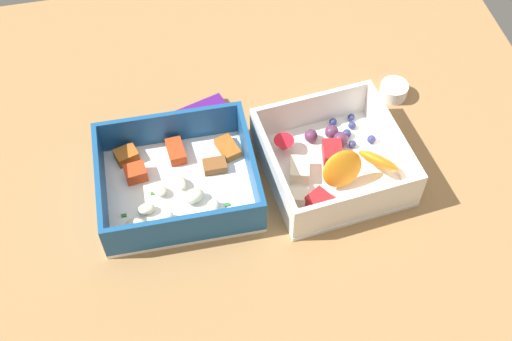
# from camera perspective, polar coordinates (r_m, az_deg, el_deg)

# --- Properties ---
(table_surface) EXTENTS (0.80, 0.80, 0.02)m
(table_surface) POSITION_cam_1_polar(r_m,az_deg,el_deg) (0.81, 0.49, -1.52)
(table_surface) COLOR #9E7547
(table_surface) RESTS_ON ground
(pasta_container) EXTENTS (0.18, 0.16, 0.05)m
(pasta_container) POSITION_cam_1_polar(r_m,az_deg,el_deg) (0.79, -6.81, -0.90)
(pasta_container) COLOR white
(pasta_container) RESTS_ON table_surface
(fruit_bowl) EXTENTS (0.17, 0.17, 0.06)m
(fruit_bowl) POSITION_cam_1_polar(r_m,az_deg,el_deg) (0.80, 6.69, 0.73)
(fruit_bowl) COLOR white
(fruit_bowl) RESTS_ON table_surface
(candy_bar) EXTENTS (0.07, 0.04, 0.01)m
(candy_bar) POSITION_cam_1_polar(r_m,az_deg,el_deg) (0.87, -4.86, 5.06)
(candy_bar) COLOR #51197A
(candy_bar) RESTS_ON table_surface
(paper_cup_liner) EXTENTS (0.04, 0.04, 0.02)m
(paper_cup_liner) POSITION_cam_1_polar(r_m,az_deg,el_deg) (0.91, 11.73, 6.75)
(paper_cup_liner) COLOR white
(paper_cup_liner) RESTS_ON table_surface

